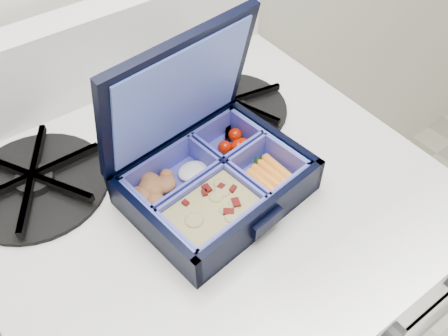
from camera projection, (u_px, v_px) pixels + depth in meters
stove at (208, 318)px, 0.92m from camera, size 0.55×0.55×0.82m
bento_box at (216, 183)px, 0.57m from camera, size 0.22×0.19×0.05m
burner_grate at (231, 104)px, 0.69m from camera, size 0.19×0.19×0.02m
burner_grate_rear at (35, 181)px, 0.59m from camera, size 0.18×0.18×0.02m
fork at (223, 118)px, 0.68m from camera, size 0.11×0.18×0.01m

